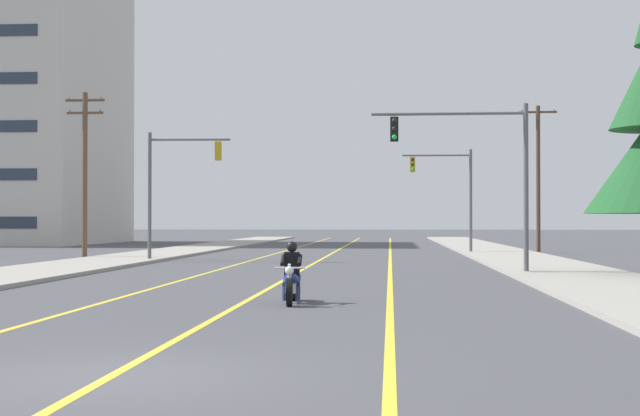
{
  "coord_description": "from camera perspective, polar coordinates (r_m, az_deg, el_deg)",
  "views": [
    {
      "loc": [
        3.38,
        -11.52,
        1.94
      ],
      "look_at": [
        0.42,
        27.83,
        2.49
      ],
      "focal_mm": 52.54,
      "sensor_mm": 36.0,
      "label": 1
    }
  ],
  "objects": [
    {
      "name": "ground_plane",
      "position": [
        12.16,
        -12.1,
        -9.98
      ],
      "size": [
        400.0,
        400.0,
        0.0
      ],
      "primitive_type": "plane",
      "color": "#47474C"
    },
    {
      "name": "lane_stripe_center",
      "position": [
        56.66,
        0.78,
        -2.76
      ],
      "size": [
        0.16,
        100.0,
        0.01
      ],
      "primitive_type": "cube",
      "color": "yellow",
      "rests_on": "ground"
    },
    {
      "name": "lane_stripe_left",
      "position": [
        56.96,
        -2.58,
        -2.75
      ],
      "size": [
        0.16,
        100.0,
        0.01
      ],
      "primitive_type": "cube",
      "color": "yellow",
      "rests_on": "ground"
    },
    {
      "name": "lane_stripe_right",
      "position": [
        56.55,
        4.3,
        -2.76
      ],
      "size": [
        0.16,
        100.0,
        0.01
      ],
      "primitive_type": "cube",
      "color": "yellow",
      "rests_on": "ground"
    },
    {
      "name": "sidewalk_kerb_right",
      "position": [
        51.94,
        11.34,
        -2.85
      ],
      "size": [
        4.4,
        110.0,
        0.14
      ],
      "primitive_type": "cube",
      "color": "#9E998E",
      "rests_on": "ground"
    },
    {
      "name": "sidewalk_kerb_left",
      "position": [
        53.19,
        -9.99,
        -2.8
      ],
      "size": [
        4.4,
        110.0,
        0.14
      ],
      "primitive_type": "cube",
      "color": "#9E998E",
      "rests_on": "ground"
    },
    {
      "name": "motorcycle_with_rider",
      "position": [
        22.13,
        -1.76,
        -4.31
      ],
      "size": [
        0.7,
        2.19,
        1.46
      ],
      "color": "black",
      "rests_on": "ground"
    },
    {
      "name": "traffic_signal_near_right",
      "position": [
        34.44,
        9.71,
        2.88
      ],
      "size": [
        5.67,
        0.37,
        6.2
      ],
      "color": "#56565B",
      "rests_on": "ground"
    },
    {
      "name": "traffic_signal_near_left",
      "position": [
        45.46,
        -8.98,
        1.86
      ],
      "size": [
        3.99,
        0.44,
        6.2
      ],
      "color": "#56565B",
      "rests_on": "ground"
    },
    {
      "name": "traffic_signal_mid_right",
      "position": [
        56.07,
        8.0,
        1.36
      ],
      "size": [
        4.13,
        0.41,
        6.2
      ],
      "color": "#56565B",
      "rests_on": "ground"
    },
    {
      "name": "utility_pole_left_near",
      "position": [
        49.39,
        -14.13,
        2.31
      ],
      "size": [
        2.02,
        0.26,
        8.53
      ],
      "color": "brown",
      "rests_on": "ground"
    },
    {
      "name": "utility_pole_right_far",
      "position": [
        60.4,
        13.15,
        1.96
      ],
      "size": [
        2.36,
        0.26,
        9.2
      ],
      "color": "#4C3828",
      "rests_on": "ground"
    }
  ]
}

